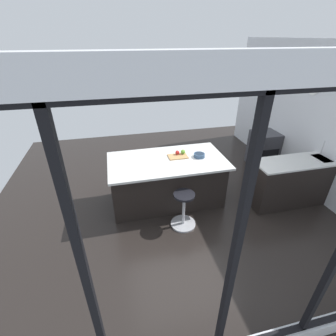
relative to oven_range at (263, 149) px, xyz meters
name	(u,v)px	position (x,y,z in m)	size (l,w,h in m)	color
ground_plane	(182,195)	(2.37, 0.85, -0.44)	(7.54, 7.54, 0.00)	black
window_panel_rear	(289,262)	(2.37, 3.75, 0.95)	(5.44, 0.12, 2.90)	silver
interior_partition_left	(312,119)	(-0.35, 0.85, 1.02)	(0.15, 5.80, 2.90)	silver
sink_cabinet	(307,179)	(0.00, 1.51, 0.02)	(2.33, 0.60, 1.18)	black
oven_range	(263,149)	(0.00, 0.00, 0.00)	(0.60, 0.61, 0.87)	#38383D
kitchen_island	(167,180)	(2.72, 0.95, 0.04)	(2.16, 1.17, 0.95)	black
stool_by_window	(184,211)	(2.60, 1.71, -0.13)	(0.44, 0.44, 0.66)	#B7B7BC
cutting_board	(178,156)	(2.50, 0.91, 0.52)	(0.36, 0.24, 0.02)	tan
apple_green	(183,152)	(2.38, 0.85, 0.57)	(0.09, 0.09, 0.09)	#609E2D
apple_red	(177,152)	(2.49, 0.85, 0.57)	(0.08, 0.08, 0.08)	red
fruit_bowl	(199,155)	(2.11, 1.01, 0.55)	(0.21, 0.21, 0.07)	#334C6B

